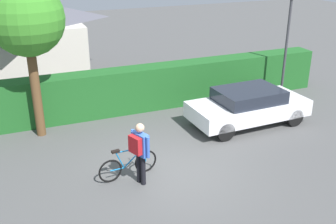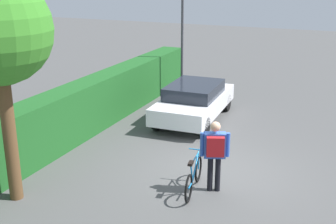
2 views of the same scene
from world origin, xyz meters
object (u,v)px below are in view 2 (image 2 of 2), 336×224
(person_rider, at_px, (215,150))
(parked_car_near, at_px, (194,100))
(street_lamp, at_px, (182,30))
(bicycle, at_px, (194,177))

(person_rider, bearing_deg, parked_car_near, 25.31)
(street_lamp, bearing_deg, parked_car_near, -149.87)
(parked_car_near, xyz_separation_m, street_lamp, (2.53, 1.47, 2.06))
(parked_car_near, bearing_deg, person_rider, -154.69)
(bicycle, distance_m, person_rider, 0.84)
(parked_car_near, bearing_deg, street_lamp, 30.13)
(parked_car_near, bearing_deg, bicycle, -159.90)
(bicycle, relative_size, person_rider, 0.99)
(person_rider, bearing_deg, bicycle, 113.67)
(bicycle, xyz_separation_m, person_rider, (0.19, -0.44, 0.69))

